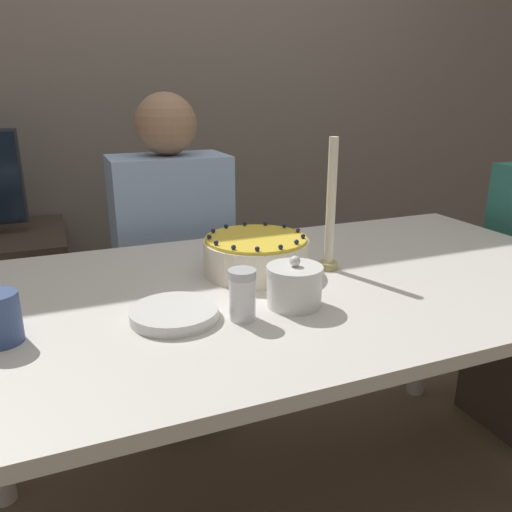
{
  "coord_description": "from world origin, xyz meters",
  "views": [
    {
      "loc": [
        -0.53,
        -1.05,
        1.21
      ],
      "look_at": [
        -0.06,
        0.1,
        0.8
      ],
      "focal_mm": 35.0,
      "sensor_mm": 36.0,
      "label": 1
    }
  ],
  "objects_px": {
    "cake": "(256,255)",
    "person_man_blue_shirt": "(175,286)",
    "candle": "(330,216)",
    "sugar_shaker": "(242,294)",
    "sugar_bowl": "(294,286)"
  },
  "relations": [
    {
      "from": "candle",
      "to": "person_man_blue_shirt",
      "type": "bearing_deg",
      "value": 115.43
    },
    {
      "from": "sugar_shaker",
      "to": "candle",
      "type": "distance_m",
      "value": 0.4
    },
    {
      "from": "candle",
      "to": "person_man_blue_shirt",
      "type": "xyz_separation_m",
      "value": [
        -0.29,
        0.61,
        -0.37
      ]
    },
    {
      "from": "sugar_bowl",
      "to": "candle",
      "type": "xyz_separation_m",
      "value": [
        0.19,
        0.18,
        0.1
      ]
    },
    {
      "from": "cake",
      "to": "candle",
      "type": "xyz_separation_m",
      "value": [
        0.19,
        -0.05,
        0.1
      ]
    },
    {
      "from": "sugar_shaker",
      "to": "person_man_blue_shirt",
      "type": "xyz_separation_m",
      "value": [
        0.04,
        0.81,
        -0.28
      ]
    },
    {
      "from": "cake",
      "to": "person_man_blue_shirt",
      "type": "height_order",
      "value": "person_man_blue_shirt"
    },
    {
      "from": "cake",
      "to": "sugar_bowl",
      "type": "relative_size",
      "value": 2.2
    },
    {
      "from": "person_man_blue_shirt",
      "to": "sugar_shaker",
      "type": "bearing_deg",
      "value": 87.47
    },
    {
      "from": "sugar_shaker",
      "to": "person_man_blue_shirt",
      "type": "bearing_deg",
      "value": 87.47
    },
    {
      "from": "sugar_shaker",
      "to": "candle",
      "type": "height_order",
      "value": "candle"
    },
    {
      "from": "cake",
      "to": "person_man_blue_shirt",
      "type": "distance_m",
      "value": 0.63
    },
    {
      "from": "person_man_blue_shirt",
      "to": "candle",
      "type": "bearing_deg",
      "value": 115.43
    },
    {
      "from": "candle",
      "to": "person_man_blue_shirt",
      "type": "distance_m",
      "value": 0.77
    },
    {
      "from": "sugar_shaker",
      "to": "person_man_blue_shirt",
      "type": "relative_size",
      "value": 0.09
    }
  ]
}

